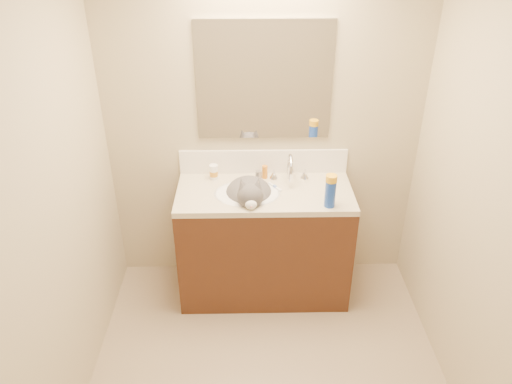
{
  "coord_description": "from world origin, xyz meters",
  "views": [
    {
      "loc": [
        -0.12,
        -1.96,
        2.56
      ],
      "look_at": [
        -0.06,
        0.92,
        0.88
      ],
      "focal_mm": 35.0,
      "sensor_mm": 36.0,
      "label": 1
    }
  ],
  "objects_px": {
    "faucet": "(290,170)",
    "cat": "(249,196)",
    "vanity_cabinet": "(264,244)",
    "silver_jar": "(258,174)",
    "spray_can": "(330,193)",
    "basin": "(247,202)",
    "amber_bottle": "(265,172)",
    "pill_bottle": "(214,172)"
  },
  "relations": [
    {
      "from": "cat",
      "to": "faucet",
      "type": "bearing_deg",
      "value": 27.79
    },
    {
      "from": "basin",
      "to": "faucet",
      "type": "height_order",
      "value": "faucet"
    },
    {
      "from": "vanity_cabinet",
      "to": "basin",
      "type": "relative_size",
      "value": 2.67
    },
    {
      "from": "faucet",
      "to": "amber_bottle",
      "type": "height_order",
      "value": "faucet"
    },
    {
      "from": "faucet",
      "to": "cat",
      "type": "relative_size",
      "value": 0.6
    },
    {
      "from": "amber_bottle",
      "to": "spray_can",
      "type": "bearing_deg",
      "value": -43.82
    },
    {
      "from": "cat",
      "to": "pill_bottle",
      "type": "height_order",
      "value": "cat"
    },
    {
      "from": "vanity_cabinet",
      "to": "silver_jar",
      "type": "bearing_deg",
      "value": 101.54
    },
    {
      "from": "basin",
      "to": "spray_can",
      "type": "bearing_deg",
      "value": -18.12
    },
    {
      "from": "cat",
      "to": "amber_bottle",
      "type": "bearing_deg",
      "value": 59.6
    },
    {
      "from": "basin",
      "to": "pill_bottle",
      "type": "bearing_deg",
      "value": 138.61
    },
    {
      "from": "basin",
      "to": "pill_bottle",
      "type": "relative_size",
      "value": 4.13
    },
    {
      "from": "vanity_cabinet",
      "to": "basin",
      "type": "xyz_separation_m",
      "value": [
        -0.12,
        -0.03,
        0.38
      ]
    },
    {
      "from": "basin",
      "to": "cat",
      "type": "bearing_deg",
      "value": -11.58
    },
    {
      "from": "faucet",
      "to": "spray_can",
      "type": "distance_m",
      "value": 0.41
    },
    {
      "from": "pill_bottle",
      "to": "amber_bottle",
      "type": "xyz_separation_m",
      "value": [
        0.36,
        0.01,
        -0.01
      ]
    },
    {
      "from": "faucet",
      "to": "amber_bottle",
      "type": "relative_size",
      "value": 2.92
    },
    {
      "from": "faucet",
      "to": "spray_can",
      "type": "xyz_separation_m",
      "value": [
        0.23,
        -0.34,
        0.01
      ]
    },
    {
      "from": "pill_bottle",
      "to": "spray_can",
      "type": "relative_size",
      "value": 0.57
    },
    {
      "from": "amber_bottle",
      "to": "spray_can",
      "type": "height_order",
      "value": "spray_can"
    },
    {
      "from": "faucet",
      "to": "basin",
      "type": "bearing_deg",
      "value": -150.88
    },
    {
      "from": "pill_bottle",
      "to": "amber_bottle",
      "type": "relative_size",
      "value": 1.13
    },
    {
      "from": "vanity_cabinet",
      "to": "silver_jar",
      "type": "height_order",
      "value": "silver_jar"
    },
    {
      "from": "vanity_cabinet",
      "to": "spray_can",
      "type": "distance_m",
      "value": 0.71
    },
    {
      "from": "cat",
      "to": "silver_jar",
      "type": "height_order",
      "value": "cat"
    },
    {
      "from": "vanity_cabinet",
      "to": "faucet",
      "type": "relative_size",
      "value": 4.29
    },
    {
      "from": "silver_jar",
      "to": "amber_bottle",
      "type": "height_order",
      "value": "amber_bottle"
    },
    {
      "from": "spray_can",
      "to": "basin",
      "type": "bearing_deg",
      "value": 161.88
    },
    {
      "from": "cat",
      "to": "silver_jar",
      "type": "distance_m",
      "value": 0.24
    },
    {
      "from": "vanity_cabinet",
      "to": "spray_can",
      "type": "bearing_deg",
      "value": -26.37
    },
    {
      "from": "cat",
      "to": "vanity_cabinet",
      "type": "bearing_deg",
      "value": 14.5
    },
    {
      "from": "faucet",
      "to": "cat",
      "type": "height_order",
      "value": "faucet"
    },
    {
      "from": "amber_bottle",
      "to": "pill_bottle",
      "type": "bearing_deg",
      "value": -178.81
    },
    {
      "from": "silver_jar",
      "to": "amber_bottle",
      "type": "bearing_deg",
      "value": -5.87
    },
    {
      "from": "faucet",
      "to": "vanity_cabinet",
      "type": "bearing_deg",
      "value": -142.71
    },
    {
      "from": "pill_bottle",
      "to": "amber_bottle",
      "type": "distance_m",
      "value": 0.36
    },
    {
      "from": "silver_jar",
      "to": "spray_can",
      "type": "bearing_deg",
      "value": -41.11
    },
    {
      "from": "cat",
      "to": "amber_bottle",
      "type": "xyz_separation_m",
      "value": [
        0.11,
        0.22,
        0.07
      ]
    },
    {
      "from": "silver_jar",
      "to": "spray_can",
      "type": "height_order",
      "value": "spray_can"
    },
    {
      "from": "pill_bottle",
      "to": "silver_jar",
      "type": "distance_m",
      "value": 0.32
    },
    {
      "from": "vanity_cabinet",
      "to": "spray_can",
      "type": "height_order",
      "value": "spray_can"
    },
    {
      "from": "silver_jar",
      "to": "pill_bottle",
      "type": "bearing_deg",
      "value": -177.78
    }
  ]
}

